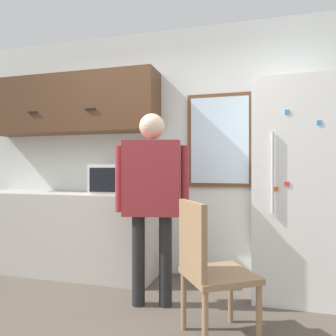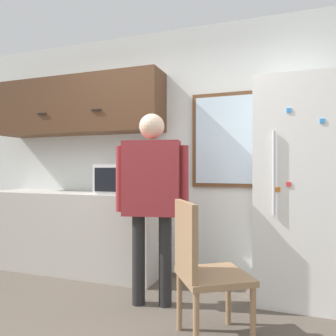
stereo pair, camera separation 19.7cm
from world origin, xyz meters
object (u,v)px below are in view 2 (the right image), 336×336
(microwave, at_px, (122,179))
(person, at_px, (152,188))
(refrigerator, at_px, (300,190))
(chair, at_px, (202,265))

(microwave, xyz_separation_m, person, (0.57, -0.55, -0.05))
(refrigerator, bearing_deg, person, -155.87)
(person, height_order, refrigerator, refrigerator)
(microwave, xyz_separation_m, chair, (1.11, -0.99, -0.53))
(person, relative_size, refrigerator, 0.84)
(person, xyz_separation_m, chair, (0.54, -0.43, -0.48))
(person, bearing_deg, microwave, 124.18)
(microwave, relative_size, person, 0.31)
(microwave, distance_m, person, 0.80)
(microwave, height_order, chair, microwave)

